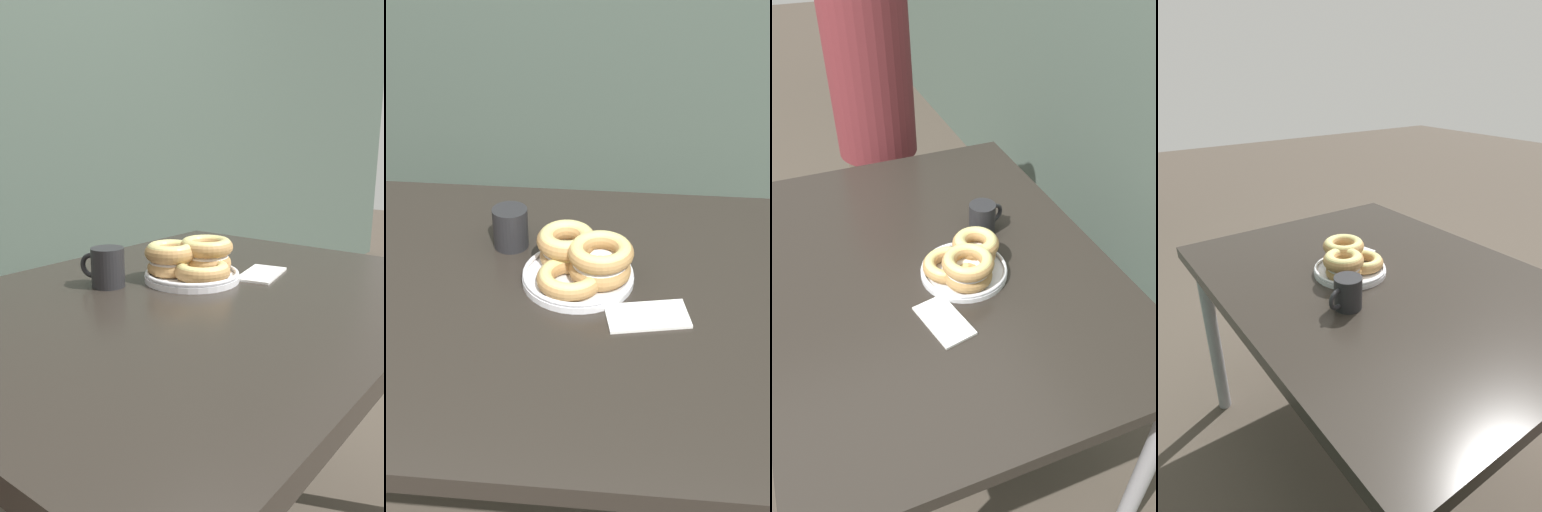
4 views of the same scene
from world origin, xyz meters
TOP-DOWN VIEW (x-y plane):
  - dining_table at (0.00, 0.18)m, footprint 1.22×0.92m
  - donut_plate at (0.08, 0.25)m, footprint 0.25×0.25m
  - coffee_mug at (-0.08, 0.37)m, footprint 0.08×0.11m
  - napkin at (0.22, 0.14)m, footprint 0.17×0.12m

SIDE VIEW (x-z plane):
  - dining_table at x=0.00m, z-range 0.30..1.06m
  - napkin at x=0.22m, z-range 0.75..0.76m
  - donut_plate at x=0.08m, z-range 0.75..0.85m
  - coffee_mug at x=-0.08m, z-range 0.75..0.84m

